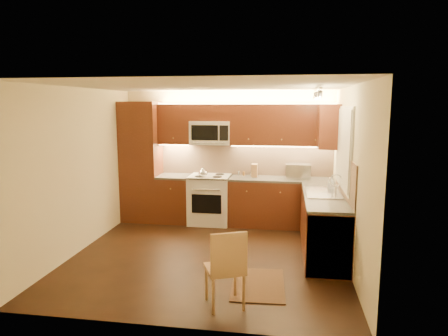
% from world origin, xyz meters
% --- Properties ---
extents(floor, '(4.00, 4.00, 0.01)m').
position_xyz_m(floor, '(0.00, 0.00, 0.00)').
color(floor, black).
rests_on(floor, ground).
extents(ceiling, '(4.00, 4.00, 0.01)m').
position_xyz_m(ceiling, '(0.00, 0.00, 2.50)').
color(ceiling, beige).
rests_on(ceiling, ground).
extents(wall_back, '(4.00, 0.01, 2.50)m').
position_xyz_m(wall_back, '(0.00, 2.00, 1.25)').
color(wall_back, beige).
rests_on(wall_back, ground).
extents(wall_front, '(4.00, 0.01, 2.50)m').
position_xyz_m(wall_front, '(0.00, -2.00, 1.25)').
color(wall_front, beige).
rests_on(wall_front, ground).
extents(wall_left, '(0.01, 4.00, 2.50)m').
position_xyz_m(wall_left, '(-2.00, 0.00, 1.25)').
color(wall_left, beige).
rests_on(wall_left, ground).
extents(wall_right, '(0.01, 4.00, 2.50)m').
position_xyz_m(wall_right, '(2.00, 0.00, 1.25)').
color(wall_right, beige).
rests_on(wall_right, ground).
extents(pantry, '(0.70, 0.60, 2.30)m').
position_xyz_m(pantry, '(-1.65, 1.70, 1.15)').
color(pantry, '#3F1D0D').
rests_on(pantry, floor).
extents(base_cab_back_left, '(0.62, 0.60, 0.86)m').
position_xyz_m(base_cab_back_left, '(-0.99, 1.70, 0.43)').
color(base_cab_back_left, '#3F1D0D').
rests_on(base_cab_back_left, floor).
extents(counter_back_left, '(0.62, 0.60, 0.04)m').
position_xyz_m(counter_back_left, '(-0.99, 1.70, 0.88)').
color(counter_back_left, '#373432').
rests_on(counter_back_left, base_cab_back_left).
extents(base_cab_back_right, '(1.92, 0.60, 0.86)m').
position_xyz_m(base_cab_back_right, '(1.04, 1.70, 0.43)').
color(base_cab_back_right, '#3F1D0D').
rests_on(base_cab_back_right, floor).
extents(counter_back_right, '(1.92, 0.60, 0.04)m').
position_xyz_m(counter_back_right, '(1.04, 1.70, 0.88)').
color(counter_back_right, '#373432').
rests_on(counter_back_right, base_cab_back_right).
extents(base_cab_right, '(0.60, 2.00, 0.86)m').
position_xyz_m(base_cab_right, '(1.70, 0.40, 0.43)').
color(base_cab_right, '#3F1D0D').
rests_on(base_cab_right, floor).
extents(counter_right, '(0.60, 2.00, 0.04)m').
position_xyz_m(counter_right, '(1.70, 0.40, 0.88)').
color(counter_right, '#373432').
rests_on(counter_right, base_cab_right).
extents(dishwasher, '(0.58, 0.60, 0.84)m').
position_xyz_m(dishwasher, '(1.70, -0.30, 0.43)').
color(dishwasher, silver).
rests_on(dishwasher, floor).
extents(backsplash_back, '(3.30, 0.02, 0.60)m').
position_xyz_m(backsplash_back, '(0.35, 1.99, 1.20)').
color(backsplash_back, tan).
rests_on(backsplash_back, wall_back).
extents(backsplash_right, '(0.02, 2.00, 0.60)m').
position_xyz_m(backsplash_right, '(1.99, 0.40, 1.20)').
color(backsplash_right, tan).
rests_on(backsplash_right, wall_right).
extents(upper_cab_back_left, '(0.62, 0.35, 0.75)m').
position_xyz_m(upper_cab_back_left, '(-0.99, 1.82, 1.88)').
color(upper_cab_back_left, '#3F1D0D').
rests_on(upper_cab_back_left, wall_back).
extents(upper_cab_back_right, '(1.92, 0.35, 0.75)m').
position_xyz_m(upper_cab_back_right, '(1.04, 1.82, 1.88)').
color(upper_cab_back_right, '#3F1D0D').
rests_on(upper_cab_back_right, wall_back).
extents(upper_cab_bridge, '(0.76, 0.35, 0.31)m').
position_xyz_m(upper_cab_bridge, '(-0.30, 1.82, 2.09)').
color(upper_cab_bridge, '#3F1D0D').
rests_on(upper_cab_bridge, wall_back).
extents(upper_cab_right_corner, '(0.35, 0.50, 0.75)m').
position_xyz_m(upper_cab_right_corner, '(1.82, 1.40, 1.88)').
color(upper_cab_right_corner, '#3F1D0D').
rests_on(upper_cab_right_corner, wall_right).
extents(stove, '(0.76, 0.65, 0.92)m').
position_xyz_m(stove, '(-0.30, 1.68, 0.46)').
color(stove, silver).
rests_on(stove, floor).
extents(microwave, '(0.76, 0.38, 0.44)m').
position_xyz_m(microwave, '(-0.30, 1.81, 1.72)').
color(microwave, silver).
rests_on(microwave, wall_back).
extents(window_frame, '(0.03, 1.44, 1.24)m').
position_xyz_m(window_frame, '(1.99, 0.55, 1.60)').
color(window_frame, silver).
rests_on(window_frame, wall_right).
extents(window_blinds, '(0.02, 1.36, 1.16)m').
position_xyz_m(window_blinds, '(1.97, 0.55, 1.60)').
color(window_blinds, silver).
rests_on(window_blinds, wall_right).
extents(sink, '(0.52, 0.86, 0.15)m').
position_xyz_m(sink, '(1.70, 0.55, 0.98)').
color(sink, silver).
rests_on(sink, counter_right).
extents(faucet, '(0.20, 0.04, 0.30)m').
position_xyz_m(faucet, '(1.88, 0.55, 1.05)').
color(faucet, silver).
rests_on(faucet, counter_right).
extents(track_light_bar, '(0.04, 1.20, 0.03)m').
position_xyz_m(track_light_bar, '(1.55, 0.40, 2.46)').
color(track_light_bar, silver).
rests_on(track_light_bar, ceiling).
extents(kettle, '(0.18, 0.18, 0.19)m').
position_xyz_m(kettle, '(-0.39, 1.50, 1.01)').
color(kettle, silver).
rests_on(kettle, stove).
extents(toaster_oven, '(0.46, 0.35, 0.27)m').
position_xyz_m(toaster_oven, '(1.35, 1.77, 1.03)').
color(toaster_oven, silver).
rests_on(toaster_oven, counter_back_right).
extents(knife_block, '(0.12, 0.18, 0.24)m').
position_xyz_m(knife_block, '(0.54, 1.79, 1.02)').
color(knife_block, '#AC754E').
rests_on(knife_block, counter_back_right).
extents(spice_jar_a, '(0.04, 0.04, 0.09)m').
position_xyz_m(spice_jar_a, '(0.46, 1.90, 0.94)').
color(spice_jar_a, silver).
rests_on(spice_jar_a, counter_back_right).
extents(spice_jar_b, '(0.05, 0.05, 0.09)m').
position_xyz_m(spice_jar_b, '(0.52, 1.93, 0.95)').
color(spice_jar_b, brown).
rests_on(spice_jar_b, counter_back_right).
extents(spice_jar_c, '(0.05, 0.05, 0.09)m').
position_xyz_m(spice_jar_c, '(0.23, 1.88, 0.95)').
color(spice_jar_c, silver).
rests_on(spice_jar_c, counter_back_right).
extents(spice_jar_d, '(0.06, 0.06, 0.08)m').
position_xyz_m(spice_jar_d, '(0.32, 1.87, 0.94)').
color(spice_jar_d, brown).
rests_on(spice_jar_d, counter_back_right).
extents(soap_bottle, '(0.12, 0.12, 0.21)m').
position_xyz_m(soap_bottle, '(1.84, 0.82, 1.01)').
color(soap_bottle, silver).
rests_on(soap_bottle, counter_right).
extents(rug, '(0.70, 1.00, 0.01)m').
position_xyz_m(rug, '(0.81, -0.90, 0.01)').
color(rug, black).
rests_on(rug, floor).
extents(dining_chair, '(0.53, 0.53, 0.91)m').
position_xyz_m(dining_chair, '(0.47, -1.47, 0.45)').
color(dining_chair, '#AC754E').
rests_on(dining_chair, floor).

